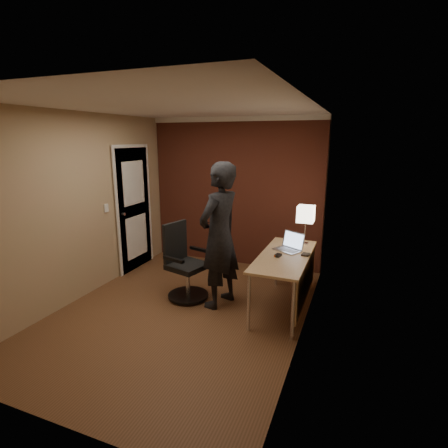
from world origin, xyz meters
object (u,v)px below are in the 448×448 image
at_px(wallet, 306,254).
at_px(mouse, 278,255).
at_px(office_chair, 184,266).
at_px(desk_lamp, 306,214).
at_px(person, 219,236).
at_px(desk, 290,265).
at_px(laptop, 290,245).

bearing_deg(wallet, mouse, -150.52).
relative_size(mouse, office_chair, 0.10).
height_order(wallet, office_chair, office_chair).
distance_m(desk_lamp, wallet, 0.64).
bearing_deg(desk_lamp, person, -142.18).
bearing_deg(desk, desk_lamp, 82.14).
distance_m(wallet, person, 1.11).
relative_size(desk, mouse, 15.00).
bearing_deg(laptop, person, -153.96).
bearing_deg(mouse, desk_lamp, 85.79).
xyz_separation_m(wallet, office_chair, (-1.59, -0.25, -0.29)).
bearing_deg(desk, mouse, -145.36).
relative_size(desk, wallet, 13.64).
distance_m(wallet, office_chair, 1.64).
xyz_separation_m(desk, mouse, (-0.14, -0.10, 0.14)).
relative_size(desk_lamp, laptop, 1.29).
distance_m(desk_lamp, laptop, 0.51).
relative_size(desk_lamp, mouse, 5.35).
height_order(laptop, mouse, laptop).
bearing_deg(person, wallet, 119.15).
bearing_deg(mouse, laptop, 88.67).
xyz_separation_m(desk_lamp, wallet, (0.10, -0.48, -0.41)).
relative_size(laptop, wallet, 3.77).
bearing_deg(mouse, desk, 48.62).
height_order(laptop, wallet, laptop).
distance_m(office_chair, person, 0.72).
height_order(mouse, wallet, mouse).
bearing_deg(desk, laptop, 103.00).
bearing_deg(wallet, laptop, 147.46).
distance_m(desk, wallet, 0.24).
relative_size(desk_lamp, office_chair, 0.52).
bearing_deg(office_chair, wallet, 8.82).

